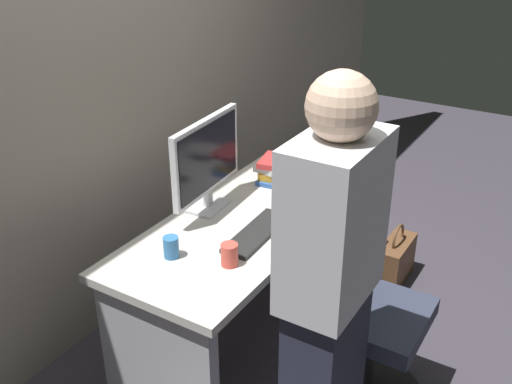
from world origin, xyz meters
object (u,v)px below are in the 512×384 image
at_px(desk, 247,257).
at_px(book_stack, 274,169).
at_px(office_chair, 361,318).
at_px(person_at_desk, 329,297).
at_px(mouse, 288,203).
at_px(monitor, 207,160).
at_px(cell_phone, 324,184).
at_px(cup_near_keyboard, 229,255).
at_px(cup_by_monitor, 171,247).
at_px(keyboard, 257,233).
at_px(handbag, 395,260).

height_order(desk, book_stack, book_stack).
bearing_deg(office_chair, person_at_desk, -175.82).
relative_size(person_at_desk, mouse, 16.39).
xyz_separation_m(monitor, mouse, (0.22, -0.32, -0.24)).
distance_m(person_at_desk, book_stack, 1.21).
bearing_deg(person_at_desk, desk, 52.11).
bearing_deg(person_at_desk, cell_phone, 25.99).
height_order(book_stack, cell_phone, book_stack).
bearing_deg(mouse, desk, 152.96).
xyz_separation_m(cup_near_keyboard, book_stack, (0.81, 0.25, 0.02)).
height_order(desk, cell_phone, cell_phone).
relative_size(cup_near_keyboard, book_stack, 0.44).
bearing_deg(cup_near_keyboard, monitor, 45.17).
xyz_separation_m(office_chair, cup_by_monitor, (-0.40, 0.72, 0.34)).
relative_size(person_at_desk, keyboard, 3.81).
xyz_separation_m(office_chair, book_stack, (0.48, 0.72, 0.36)).
bearing_deg(desk, cell_phone, -16.29).
xyz_separation_m(office_chair, person_at_desk, (-0.46, -0.03, 0.41)).
height_order(desk, office_chair, office_chair).
distance_m(person_at_desk, cup_near_keyboard, 0.53).
height_order(book_stack, handbag, book_stack).
height_order(keyboard, cup_by_monitor, cup_by_monitor).
bearing_deg(mouse, person_at_desk, -142.52).
xyz_separation_m(monitor, book_stack, (0.44, -0.11, -0.19)).
height_order(monitor, cup_near_keyboard, monitor).
bearing_deg(desk, handbag, -26.81).
xyz_separation_m(cup_by_monitor, handbag, (1.38, -0.56, -0.64)).
bearing_deg(monitor, person_at_desk, -119.82).
bearing_deg(handbag, book_stack, 131.22).
relative_size(desk, book_stack, 6.78).
xyz_separation_m(book_stack, handbag, (0.49, -0.57, -0.65)).
xyz_separation_m(desk, keyboard, (-0.11, -0.12, 0.23)).
height_order(office_chair, book_stack, office_chair).
bearing_deg(keyboard, office_chair, -86.08).
bearing_deg(mouse, cup_by_monitor, 163.40).
bearing_deg(book_stack, cup_by_monitor, -179.52).
xyz_separation_m(person_at_desk, mouse, (0.72, 0.55, -0.10)).
height_order(mouse, cell_phone, mouse).
distance_m(office_chair, person_at_desk, 0.62).
bearing_deg(cell_phone, book_stack, 107.99).
relative_size(desk, keyboard, 3.50).
height_order(monitor, cup_by_monitor, monitor).
relative_size(cup_by_monitor, book_stack, 0.42).
bearing_deg(desk, cup_near_keyboard, -157.96).
height_order(office_chair, cup_near_keyboard, office_chair).
xyz_separation_m(mouse, handbag, (0.72, -0.36, -0.61)).
height_order(keyboard, mouse, mouse).
distance_m(keyboard, cup_by_monitor, 0.41).
relative_size(office_chair, mouse, 9.40).
distance_m(monitor, handbag, 1.43).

